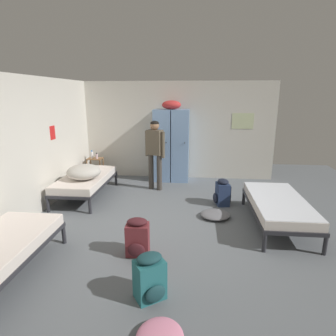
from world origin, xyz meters
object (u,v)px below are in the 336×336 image
(clothes_pile_grey, at_px, (215,215))
(backpack_navy, at_px, (222,193))
(locker_bank, at_px, (171,144))
(bedding_heap, at_px, (84,172))
(bed_left_rear, at_px, (86,180))
(person_traveler, at_px, (155,149))
(bed_right, at_px, (278,205))
(shelf_unit, at_px, (95,166))
(backpack_maroon, at_px, (137,238))
(water_bottle, at_px, (92,155))
(backpack_teal, at_px, (150,278))
(lotion_bottle, at_px, (97,156))

(clothes_pile_grey, bearing_deg, backpack_navy, 75.08)
(locker_bank, height_order, bedding_heap, locker_bank)
(backpack_navy, bearing_deg, bedding_heap, -179.08)
(bed_left_rear, bearing_deg, person_traveler, 23.80)
(bedding_heap, height_order, person_traveler, person_traveler)
(bed_right, xyz_separation_m, clothes_pile_grey, (-1.05, 0.21, -0.33))
(bed_right, height_order, backpack_navy, backpack_navy)
(shelf_unit, distance_m, backpack_navy, 3.57)
(locker_bank, relative_size, bed_right, 1.09)
(backpack_maroon, bearing_deg, bed_right, 27.44)
(bedding_heap, relative_size, water_bottle, 3.36)
(locker_bank, distance_m, bedding_heap, 2.42)
(shelf_unit, relative_size, backpack_teal, 1.04)
(bed_right, relative_size, backpack_navy, 3.45)
(water_bottle, distance_m, clothes_pile_grey, 3.88)
(bed_left_rear, height_order, bedding_heap, bedding_heap)
(locker_bank, height_order, backpack_teal, locker_bank)
(water_bottle, xyz_separation_m, clothes_pile_grey, (3.12, -2.22, -0.61))
(bed_right, relative_size, backpack_maroon, 3.45)
(locker_bank, distance_m, bed_right, 3.30)
(bed_left_rear, relative_size, person_traveler, 1.16)
(water_bottle, bearing_deg, backpack_maroon, -61.62)
(bedding_heap, bearing_deg, shelf_unit, 101.69)
(bedding_heap, bearing_deg, bed_right, -12.29)
(locker_bank, height_order, backpack_maroon, locker_bank)
(bed_left_rear, xyz_separation_m, backpack_navy, (2.97, -0.21, -0.12))
(locker_bank, xyz_separation_m, bedding_heap, (-1.70, -1.69, -0.33))
(bed_right, bearing_deg, backpack_teal, -133.31)
(bed_right, bearing_deg, lotion_bottle, 149.47)
(backpack_maroon, bearing_deg, backpack_teal, -70.26)
(bedding_heap, xyz_separation_m, person_traveler, (1.38, 0.90, 0.34))
(bedding_heap, bearing_deg, backpack_teal, -57.13)
(shelf_unit, bearing_deg, bed_right, -30.52)
(bed_left_rear, xyz_separation_m, bedding_heap, (0.08, -0.26, 0.26))
(lotion_bottle, bearing_deg, bed_left_rear, -82.08)
(backpack_teal, xyz_separation_m, clothes_pile_grey, (0.87, 2.25, -0.20))
(lotion_bottle, bearing_deg, backpack_maroon, -63.12)
(locker_bank, distance_m, backpack_teal, 4.60)
(locker_bank, height_order, lotion_bottle, locker_bank)
(bedding_heap, bearing_deg, lotion_bottle, 99.49)
(lotion_bottle, xyz_separation_m, backpack_maroon, (1.79, -3.53, -0.38))
(backpack_maroon, bearing_deg, person_traveler, 92.91)
(locker_bank, bearing_deg, bedding_heap, -135.22)
(backpack_navy, distance_m, clothes_pile_grey, 0.70)
(bed_right, height_order, bed_left_rear, same)
(person_traveler, xyz_separation_m, backpack_navy, (1.50, -0.86, -0.73))
(person_traveler, height_order, water_bottle, person_traveler)
(backpack_navy, bearing_deg, backpack_teal, -109.82)
(bed_right, relative_size, water_bottle, 9.02)
(lotion_bottle, bearing_deg, backpack_teal, -64.48)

